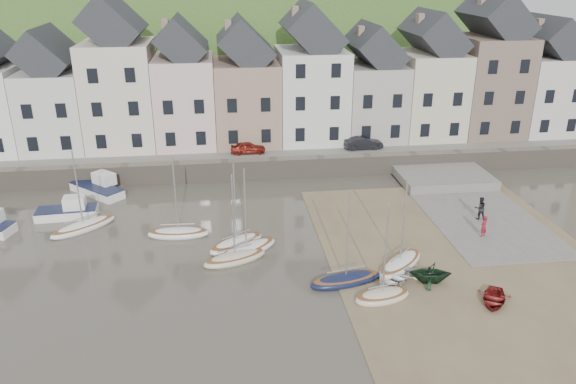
{
  "coord_description": "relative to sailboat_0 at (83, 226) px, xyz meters",
  "views": [
    {
      "loc": [
        -4.56,
        -30.68,
        18.07
      ],
      "look_at": [
        0.0,
        6.0,
        3.0
      ],
      "focal_mm": 34.77,
      "sensor_mm": 36.0,
      "label": 1
    }
  ],
  "objects": [
    {
      "name": "car_left",
      "position": [
        12.84,
        11.62,
        1.89
      ],
      "size": [
        3.27,
        1.37,
        1.11
      ],
      "primitive_type": "imported",
      "rotation": [
        0.0,
        0.0,
        1.59
      ],
      "color": "maroon",
      "rests_on": "quay_street"
    },
    {
      "name": "sailboat_1",
      "position": [
        7.01,
        -1.95,
        0.0
      ],
      "size": [
        4.49,
        1.75,
        6.32
      ],
      "color": "white",
      "rests_on": "ground"
    },
    {
      "name": "quay_land",
      "position": [
        14.95,
        24.12,
        0.49
      ],
      "size": [
        90.0,
        30.0,
        1.5
      ],
      "primitive_type": "cube",
      "color": "#375E25",
      "rests_on": "ground"
    },
    {
      "name": "person_dark",
      "position": [
        29.62,
        -2.03,
        0.75
      ],
      "size": [
        0.9,
        0.72,
        1.78
      ],
      "primitive_type": "imported",
      "rotation": [
        0.0,
        0.0,
        3.09
      ],
      "color": "black",
      "rests_on": "slipway"
    },
    {
      "name": "hillside",
      "position": [
        9.95,
        52.12,
        -18.25
      ],
      "size": [
        134.4,
        84.0,
        84.0
      ],
      "color": "#375E25",
      "rests_on": "ground"
    },
    {
      "name": "car_right",
      "position": [
        23.96,
        11.62,
        1.94
      ],
      "size": [
        3.72,
        1.44,
        1.21
      ],
      "primitive_type": "imported",
      "rotation": [
        0.0,
        0.0,
        1.62
      ],
      "color": "black",
      "rests_on": "quay_street"
    },
    {
      "name": "sailboat_7",
      "position": [
        19.25,
        -11.77,
        0.01
      ],
      "size": [
        3.68,
        2.2,
        6.32
      ],
      "color": "beige",
      "rests_on": "ground"
    },
    {
      "name": "quay_street",
      "position": [
        14.95,
        12.62,
        1.29
      ],
      "size": [
        70.0,
        7.0,
        0.1
      ],
      "primitive_type": "cube",
      "color": "slate",
      "rests_on": "quay_land"
    },
    {
      "name": "sailboat_6",
      "position": [
        21.45,
        -8.23,
        0.0
      ],
      "size": [
        4.44,
        4.27,
        6.32
      ],
      "color": "white",
      "rests_on": "ground"
    },
    {
      "name": "seawall",
      "position": [
        14.95,
        9.12,
        0.64
      ],
      "size": [
        70.0,
        1.2,
        1.8
      ],
      "primitive_type": "cube",
      "color": "slate",
      "rests_on": "ground"
    },
    {
      "name": "rowboat_green",
      "position": [
        22.66,
        -10.29,
        0.47
      ],
      "size": [
        2.9,
        2.62,
        1.34
      ],
      "primitive_type": "imported",
      "rotation": [
        0.0,
        0.0,
        -1.76
      ],
      "color": "black",
      "rests_on": "beach"
    },
    {
      "name": "person_red",
      "position": [
        28.59,
        -4.88,
        0.65
      ],
      "size": [
        0.69,
        0.62,
        1.58
      ],
      "primitive_type": "imported",
      "rotation": [
        0.0,
        0.0,
        3.67
      ],
      "color": "maroon",
      "rests_on": "slipway"
    },
    {
      "name": "rowboat_white",
      "position": [
        20.46,
        -10.06,
        0.14
      ],
      "size": [
        3.99,
        3.95,
        0.68
      ],
      "primitive_type": "imported",
      "rotation": [
        0.0,
        0.0,
        -0.81
      ],
      "color": "white",
      "rests_on": "beach"
    },
    {
      "name": "sailboat_0",
      "position": [
        0.0,
        0.0,
        0.0
      ],
      "size": [
        4.89,
        4.41,
        6.32
      ],
      "color": "white",
      "rests_on": "ground"
    },
    {
      "name": "sailboat_2",
      "position": [
        10.9,
        -6.14,
        0.0
      ],
      "size": [
        4.6,
        2.95,
        6.32
      ],
      "color": "beige",
      "rests_on": "ground"
    },
    {
      "name": "sailboat_3",
      "position": [
        11.72,
        -5.17,
        0.0
      ],
      "size": [
        4.91,
        4.1,
        6.32
      ],
      "color": "white",
      "rests_on": "ground"
    },
    {
      "name": "beach",
      "position": [
        25.95,
        -7.88,
        -0.23
      ],
      "size": [
        18.0,
        26.0,
        0.06
      ],
      "primitive_type": "cube",
      "color": "brown",
      "rests_on": "ground"
    },
    {
      "name": "townhouse_terrace",
      "position": [
        16.71,
        16.12,
        7.06
      ],
      "size": [
        61.05,
        8.0,
        13.93
      ],
      "color": "white",
      "rests_on": "quay_land"
    },
    {
      "name": "motorboat_0",
      "position": [
        -1.53,
        2.38,
        0.32
      ],
      "size": [
        4.64,
        2.05,
        1.7
      ],
      "color": "white",
      "rests_on": "ground"
    },
    {
      "name": "rowboat_red",
      "position": [
        25.47,
        -12.97,
        0.08
      ],
      "size": [
        2.98,
        3.25,
        0.55
      ],
      "primitive_type": "imported",
      "rotation": [
        0.0,
        0.0,
        -0.53
      ],
      "color": "maroon",
      "rests_on": "beach"
    },
    {
      "name": "sailboat_4",
      "position": [
        11.08,
        -4.08,
        0.0
      ],
      "size": [
        4.44,
        3.7,
        6.32
      ],
      "color": "white",
      "rests_on": "ground"
    },
    {
      "name": "motorboat_2",
      "position": [
        -0.17,
        7.06,
        0.32
      ],
      "size": [
        5.06,
        4.92,
        1.7
      ],
      "color": "white",
      "rests_on": "ground"
    },
    {
      "name": "slipway",
      "position": [
        29.95,
        0.12,
        -0.2
      ],
      "size": [
        8.0,
        18.0,
        0.12
      ],
      "primitive_type": "cube",
      "color": "slate",
      "rests_on": "ground"
    },
    {
      "name": "sailboat_5",
      "position": [
        17.54,
        -9.71,
        0.0
      ],
      "size": [
        4.85,
        2.44,
        6.32
      ],
      "color": "#121A39",
      "rests_on": "ground"
    },
    {
      "name": "ground",
      "position": [
        14.95,
        -7.88,
        -0.26
      ],
      "size": [
        160.0,
        160.0,
        0.0
      ],
      "primitive_type": "plane",
      "color": "#4A453A",
      "rests_on": "ground"
    }
  ]
}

